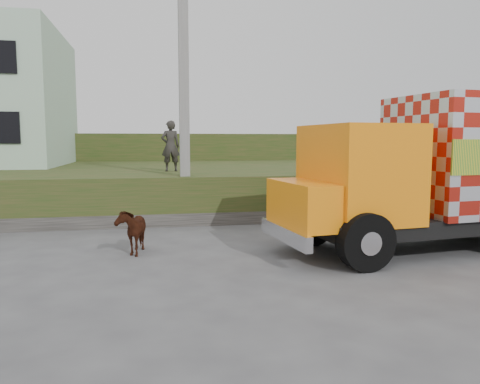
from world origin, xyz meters
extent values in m
plane|color=#474749|center=(0.00, 0.00, 0.00)|extent=(120.00, 120.00, 0.00)
cube|color=#244316|center=(0.00, 10.00, 0.75)|extent=(40.00, 12.00, 1.50)
cube|color=#244316|center=(0.00, 22.00, 1.50)|extent=(40.00, 12.00, 3.00)
cube|color=#595651|center=(-2.00, 4.20, 0.20)|extent=(16.00, 0.50, 0.40)
cube|color=gray|center=(-1.00, 4.60, 4.00)|extent=(0.30, 0.30, 8.00)
cube|color=black|center=(5.12, 0.03, 0.70)|extent=(7.54, 3.19, 0.38)
cube|color=orange|center=(2.55, -0.27, 1.88)|extent=(2.21, 2.68, 2.15)
cube|color=orange|center=(1.33, -0.41, 1.24)|extent=(1.33, 2.37, 0.97)
cube|color=yellow|center=(6.25, 1.48, 2.26)|extent=(4.92, 0.61, 0.75)
cube|color=silver|center=(0.79, -0.47, 0.59)|extent=(0.45, 2.48, 0.32)
cylinder|color=black|center=(2.16, -1.56, 0.59)|extent=(1.22, 0.51, 1.18)
cylinder|color=black|center=(1.88, 0.90, 0.59)|extent=(1.22, 0.51, 1.18)
cylinder|color=black|center=(6.04, 1.38, 0.59)|extent=(1.22, 0.51, 1.18)
imported|color=#321B0C|center=(-2.51, 0.88, 0.54)|extent=(0.72, 1.33, 1.08)
imported|color=#33302D|center=(-1.34, 7.06, 2.42)|extent=(0.70, 0.49, 1.83)
camera|label=1|loc=(-2.01, -10.12, 2.60)|focal=35.00mm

